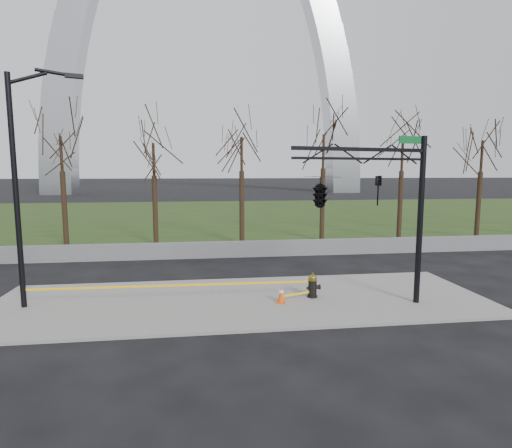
{
  "coord_description": "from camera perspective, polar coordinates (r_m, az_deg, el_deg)",
  "views": [
    {
      "loc": [
        -1.49,
        -14.78,
        4.82
      ],
      "look_at": [
        0.75,
        2.0,
        2.63
      ],
      "focal_mm": 29.13,
      "sensor_mm": 36.0,
      "label": 1
    }
  ],
  "objects": [
    {
      "name": "ground",
      "position": [
        15.62,
        -1.78,
        -10.62
      ],
      "size": [
        500.0,
        500.0,
        0.0
      ],
      "primitive_type": "plane",
      "color": "black",
      "rests_on": "ground"
    },
    {
      "name": "fire_hydrant",
      "position": [
        15.84,
        7.81,
        -8.44
      ],
      "size": [
        0.57,
        0.38,
        0.93
      ],
      "rotation": [
        0.0,
        0.0,
        -0.07
      ],
      "color": "black",
      "rests_on": "sidewalk"
    },
    {
      "name": "sidewalk",
      "position": [
        15.6,
        -1.78,
        -10.45
      ],
      "size": [
        18.0,
        6.0,
        0.1
      ],
      "primitive_type": "cube",
      "color": "slate",
      "rests_on": "ground"
    },
    {
      "name": "traffic_cone",
      "position": [
        15.12,
        3.45,
        -9.66
      ],
      "size": [
        0.4,
        0.4,
        0.6
      ],
      "rotation": [
        0.0,
        0.0,
        -0.39
      ],
      "color": "#DE4C0B",
      "rests_on": "sidewalk"
    },
    {
      "name": "caution_tape",
      "position": [
        15.34,
        -9.3,
        -8.47
      ],
      "size": [
        10.26,
        0.75,
        0.47
      ],
      "color": "yellow",
      "rests_on": "ground"
    },
    {
      "name": "gateway_arch",
      "position": [
        93.96,
        -6.99,
        24.43
      ],
      "size": [
        66.0,
        6.0,
        65.0
      ],
      "primitive_type": null,
      "color": "#B1B3B8",
      "rests_on": "ground"
    },
    {
      "name": "street_light",
      "position": [
        16.13,
        -29.43,
        5.97
      ],
      "size": [
        2.32,
        0.88,
        8.21
      ],
      "rotation": [
        0.0,
        0.0,
        0.3
      ],
      "color": "black",
      "rests_on": "ground"
    },
    {
      "name": "traffic_signal_mast",
      "position": [
        13.69,
        11.6,
        4.39
      ],
      "size": [
        5.0,
        2.54,
        6.0
      ],
      "rotation": [
        0.0,
        0.0,
        0.22
      ],
      "color": "black",
      "rests_on": "ground"
    },
    {
      "name": "tree_row",
      "position": [
        27.33,
        3.83,
        5.59
      ],
      "size": [
        53.84,
        4.0,
        7.97
      ],
      "color": "black",
      "rests_on": "ground"
    },
    {
      "name": "grass_strip",
      "position": [
        45.06,
        -5.67,
        1.21
      ],
      "size": [
        120.0,
        40.0,
        0.06
      ],
      "primitive_type": "cube",
      "color": "#203A15",
      "rests_on": "ground"
    },
    {
      "name": "guardrail",
      "position": [
        23.24,
        -3.8,
        -3.5
      ],
      "size": [
        60.0,
        0.3,
        0.9
      ],
      "primitive_type": "cube",
      "color": "#59595B",
      "rests_on": "ground"
    }
  ]
}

